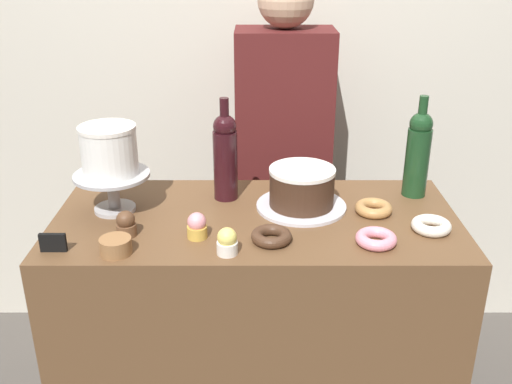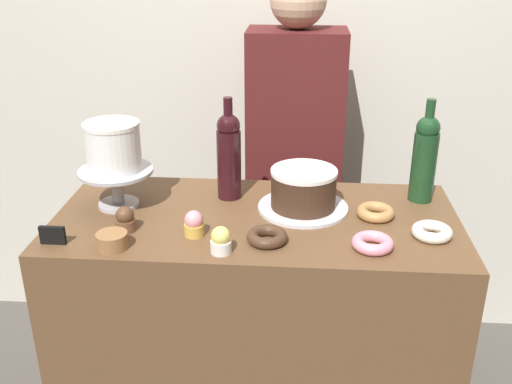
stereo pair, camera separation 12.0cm
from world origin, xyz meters
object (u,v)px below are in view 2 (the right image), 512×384
white_layer_cake (113,146)px  donut_chocolate (267,237)px  cupcake_strawberry (194,224)px  chocolate_round_cake (304,188)px  donut_sugar (432,232)px  cupcake_lemon (221,241)px  cookie_stack (112,241)px  wine_bottle_dark_red (229,154)px  wine_bottle_green (425,157)px  donut_pink (373,243)px  donut_maple (375,212)px  cake_stand_pedestal (117,181)px  price_sign_chalkboard (53,235)px  cupcake_chocolate (125,220)px  barista_figure (293,176)px

white_layer_cake → donut_chocolate: bearing=-22.8°
cupcake_strawberry → chocolate_round_cake: bearing=32.8°
cupcake_strawberry → donut_sugar: cupcake_strawberry is taller
cupcake_lemon → cookie_stack: (-0.29, 0.00, -0.01)m
wine_bottle_dark_red → cupcake_strawberry: size_ratio=4.38×
cookie_stack → wine_bottle_green: bearing=23.7°
donut_pink → wine_bottle_green: bearing=61.2°
donut_maple → cupcake_strawberry: bearing=-163.3°
white_layer_cake → donut_pink: bearing=-15.7°
donut_sugar → donut_chocolate: size_ratio=1.00×
wine_bottle_green → cookie_stack: wine_bottle_green is taller
cake_stand_pedestal → wine_bottle_dark_red: bearing=16.1°
cupcake_strawberry → price_sign_chalkboard: size_ratio=1.06×
donut_pink → cookie_stack: bearing=-175.8°
cupcake_lemon → price_sign_chalkboard: (-0.46, 0.01, -0.01)m
cake_stand_pedestal → donut_sugar: size_ratio=2.02×
wine_bottle_dark_red → price_sign_chalkboard: size_ratio=4.65×
wine_bottle_green → cupcake_strawberry: size_ratio=4.38×
white_layer_cake → cookie_stack: size_ratio=1.98×
cookie_stack → donut_maple: bearing=18.7°
cupcake_chocolate → cupcake_lemon: size_ratio=1.00×
donut_chocolate → donut_sugar: bearing=8.0°
chocolate_round_cake → donut_sugar: bearing=-23.5°
cupcake_lemon → cookie_stack: 0.29m
cake_stand_pedestal → chocolate_round_cake: 0.57m
white_layer_cake → price_sign_chalkboard: (-0.11, -0.25, -0.17)m
wine_bottle_dark_red → cupcake_lemon: size_ratio=4.38×
white_layer_cake → price_sign_chalkboard: white_layer_cake is taller
donut_sugar → price_sign_chalkboard: size_ratio=1.60×
donut_maple → barista_figure: bearing=114.6°
chocolate_round_cake → white_layer_cake: bearing=-177.9°
cupcake_chocolate → donut_chocolate: size_ratio=0.66×
white_layer_cake → price_sign_chalkboard: 0.32m
donut_sugar → chocolate_round_cake: bearing=156.5°
cake_stand_pedestal → cupcake_lemon: (0.35, -0.26, -0.05)m
wine_bottle_dark_red → cookie_stack: wine_bottle_dark_red is taller
wine_bottle_dark_red → cupcake_chocolate: (-0.27, -0.26, -0.11)m
donut_sugar → donut_maple: bearing=141.0°
donut_pink → price_sign_chalkboard: size_ratio=1.60×
wine_bottle_dark_red → cupcake_chocolate: bearing=-135.8°
cupcake_strawberry → price_sign_chalkboard: (-0.37, -0.08, -0.01)m
cupcake_chocolate → donut_sugar: bearing=1.8°
donut_sugar → cupcake_chocolate: bearing=-178.2°
white_layer_cake → donut_sugar: white_layer_cake is taller
cupcake_chocolate → donut_chocolate: bearing=-5.2°
white_layer_cake → donut_maple: 0.80m
price_sign_chalkboard → wine_bottle_dark_red: bearing=38.4°
cupcake_chocolate → donut_sugar: (0.86, 0.03, -0.02)m
wine_bottle_dark_red → donut_chocolate: 0.35m
donut_maple → cookie_stack: 0.76m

